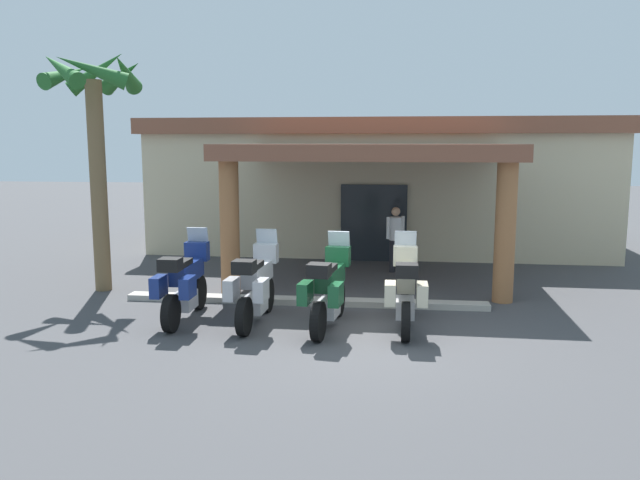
{
  "coord_description": "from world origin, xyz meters",
  "views": [
    {
      "loc": [
        0.59,
        -10.54,
        3.21
      ],
      "look_at": [
        -0.98,
        2.51,
        1.2
      ],
      "focal_mm": 35.65,
      "sensor_mm": 36.0,
      "label": 1
    }
  ],
  "objects": [
    {
      "name": "ground_plane",
      "position": [
        0.0,
        0.0,
        0.0
      ],
      "size": [
        80.0,
        80.0,
        0.0
      ],
      "primitive_type": "plane",
      "color": "#424244"
    },
    {
      "name": "motel_building",
      "position": [
        0.04,
        9.32,
        2.01
      ],
      "size": [
        13.7,
        10.51,
        3.91
      ],
      "rotation": [
        0.0,
        0.0,
        -0.02
      ],
      "color": "beige",
      "rests_on": "ground_plane"
    },
    {
      "name": "motorcycle_blue",
      "position": [
        -3.2,
        0.36,
        0.7
      ],
      "size": [
        0.7,
        2.21,
        1.61
      ],
      "rotation": [
        0.0,
        0.0,
        1.57
      ],
      "color": "black",
      "rests_on": "ground_plane"
    },
    {
      "name": "motorcycle_silver",
      "position": [
        -1.87,
        0.31,
        0.7
      ],
      "size": [
        0.72,
        2.21,
        1.61
      ],
      "rotation": [
        0.0,
        0.0,
        1.53
      ],
      "color": "black",
      "rests_on": "ground_plane"
    },
    {
      "name": "motorcycle_green",
      "position": [
        -0.55,
        0.16,
        0.7
      ],
      "size": [
        0.77,
        2.21,
        1.61
      ],
      "rotation": [
        0.0,
        0.0,
        1.45
      ],
      "color": "black",
      "rests_on": "ground_plane"
    },
    {
      "name": "motorcycle_cream",
      "position": [
        0.78,
        0.32,
        0.7
      ],
      "size": [
        0.7,
        2.21,
        1.61
      ],
      "rotation": [
        0.0,
        0.0,
        1.57
      ],
      "color": "black",
      "rests_on": "ground_plane"
    },
    {
      "name": "pedestrian",
      "position": [
        0.59,
        5.27,
        0.94
      ],
      "size": [
        0.45,
        0.35,
        1.64
      ],
      "rotation": [
        0.0,
        0.0,
        5.33
      ],
      "color": "black",
      "rests_on": "ground_plane"
    },
    {
      "name": "palm_tree_roadside",
      "position": [
        -5.78,
        2.53,
        3.86
      ],
      "size": [
        2.15,
        2.24,
        5.33
      ],
      "color": "brown",
      "rests_on": "ground_plane"
    },
    {
      "name": "curb_strip",
      "position": [
        -1.21,
        1.79,
        0.06
      ],
      "size": [
        7.31,
        0.36,
        0.12
      ],
      "primitive_type": "cube",
      "color": "#ADA89E",
      "rests_on": "ground_plane"
    }
  ]
}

